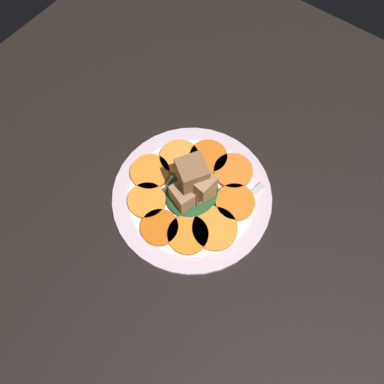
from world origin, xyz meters
TOP-DOWN VIEW (x-y plane):
  - table_slab at (0.00, 0.00)cm, footprint 120.00×120.00cm
  - plate at (0.00, 0.00)cm, footprint 30.33×30.33cm
  - carrot_slice_0 at (-1.30, 9.19)cm, footprint 7.62×7.62cm
  - carrot_slice_1 at (-6.28, 5.82)cm, footprint 7.13×7.13cm
  - carrot_slice_2 at (-8.96, 0.60)cm, footprint 6.87×6.87cm
  - carrot_slice_3 at (-6.96, -4.31)cm, footprint 7.45×7.45cm
  - carrot_slice_4 at (-3.15, -7.50)cm, footprint 8.26×8.26cm
  - carrot_slice_5 at (3.35, -7.53)cm, footprint 7.35×7.35cm
  - carrot_slice_6 at (8.53, -3.54)cm, footprint 7.59×7.59cm
  - carrot_slice_7 at (8.23, 2.16)cm, footprint 7.43×7.43cm
  - carrot_slice_8 at (4.68, 6.64)cm, footprint 7.77×7.77cm
  - center_pile at (-0.19, -0.41)cm, footprint 10.67×9.60cm
  - fork at (0.41, -7.77)cm, footprint 18.02×5.11cm

SIDE VIEW (x-z plane):
  - table_slab at x=0.00cm, z-range 0.00..2.00cm
  - plate at x=0.00cm, z-range 1.99..3.04cm
  - fork at x=0.41cm, z-range 3.10..3.50cm
  - carrot_slice_0 at x=-1.30cm, z-range 3.10..4.08cm
  - carrot_slice_1 at x=-6.28cm, z-range 3.10..4.08cm
  - carrot_slice_2 at x=-8.96cm, z-range 3.10..4.08cm
  - carrot_slice_3 at x=-6.96cm, z-range 3.10..4.08cm
  - carrot_slice_4 at x=-3.15cm, z-range 3.10..4.08cm
  - carrot_slice_5 at x=3.35cm, z-range 3.10..4.08cm
  - carrot_slice_6 at x=8.53cm, z-range 3.10..4.08cm
  - carrot_slice_7 at x=8.23cm, z-range 3.10..4.08cm
  - carrot_slice_8 at x=4.68cm, z-range 3.10..4.08cm
  - center_pile at x=-0.19cm, z-range 1.78..12.85cm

